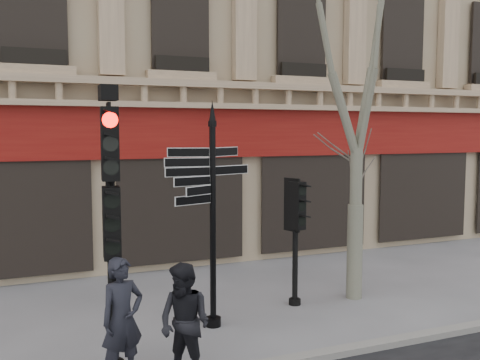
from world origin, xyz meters
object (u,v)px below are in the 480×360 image
object	(u,v)px
plane_tree	(359,38)
pedestrian_b	(185,323)
fingerpost	(213,176)
traffic_signal_secondary	(296,219)
traffic_signal_main	(110,193)
pedestrian_a	(122,319)

from	to	relation	value
plane_tree	pedestrian_b	distance (m)	6.97
fingerpost	plane_tree	distance (m)	4.42
fingerpost	traffic_signal_secondary	xyz separation A→B (m)	(2.01, 0.51, -1.00)
traffic_signal_main	pedestrian_b	distance (m)	2.19
traffic_signal_secondary	pedestrian_a	size ratio (longest dim) A/B	1.43
pedestrian_b	traffic_signal_secondary	bearing A→B (deg)	91.39
traffic_signal_main	plane_tree	xyz separation A→B (m)	(5.45, 1.62, 2.87)
traffic_signal_secondary	plane_tree	size ratio (longest dim) A/B	0.33
fingerpost	traffic_signal_secondary	size ratio (longest dim) A/B	1.61
fingerpost	pedestrian_b	world-z (taller)	fingerpost
traffic_signal_main	plane_tree	size ratio (longest dim) A/B	0.54
fingerpost	traffic_signal_secondary	distance (m)	2.30
fingerpost	pedestrian_b	bearing A→B (deg)	-127.52
plane_tree	fingerpost	bearing A→B (deg)	-172.93
traffic_signal_main	pedestrian_a	size ratio (longest dim) A/B	2.36
traffic_signal_main	pedestrian_a	world-z (taller)	traffic_signal_main
fingerpost	plane_tree	bearing A→B (deg)	-0.26
traffic_signal_main	traffic_signal_secondary	xyz separation A→B (m)	(4.04, 1.71, -0.90)
traffic_signal_main	pedestrian_a	xyz separation A→B (m)	(0.07, -0.36, -1.81)
fingerpost	traffic_signal_main	distance (m)	2.36
pedestrian_b	fingerpost	bearing A→B (deg)	113.14
fingerpost	plane_tree	xyz separation A→B (m)	(3.42, 0.42, 2.77)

